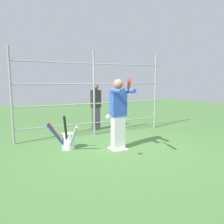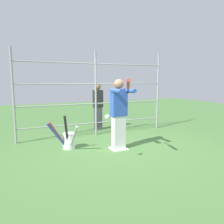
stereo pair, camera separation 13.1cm
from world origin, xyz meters
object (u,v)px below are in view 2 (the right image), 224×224
(baseball_bat_swinging, at_px, (128,85))
(softball_in_flight, at_px, (107,117))
(bystander_behind_fence, at_px, (98,106))
(bat_bucket, at_px, (68,139))
(batter, at_px, (119,112))

(baseball_bat_swinging, height_order, softball_in_flight, baseball_bat_swinging)
(softball_in_flight, bearing_deg, bystander_behind_fence, -107.75)
(bat_bucket, relative_size, bystander_behind_fence, 0.56)
(batter, distance_m, bystander_behind_fence, 2.32)
(bat_bucket, xyz_separation_m, bystander_behind_fence, (-1.48, -1.75, 0.58))
(bystander_behind_fence, bearing_deg, batter, 81.88)
(bystander_behind_fence, bearing_deg, baseball_bat_swinging, 79.88)
(batter, xyz_separation_m, softball_in_flight, (0.68, 0.84, 0.05))
(batter, height_order, baseball_bat_swinging, baseball_bat_swinging)
(bat_bucket, bearing_deg, baseball_bat_swinging, 122.64)
(batter, relative_size, baseball_bat_swinging, 2.26)
(baseball_bat_swinging, bearing_deg, bat_bucket, -57.36)
(batter, xyz_separation_m, baseball_bat_swinging, (0.24, 0.89, 0.67))
(batter, height_order, bystander_behind_fence, batter)
(baseball_bat_swinging, bearing_deg, batter, -105.14)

